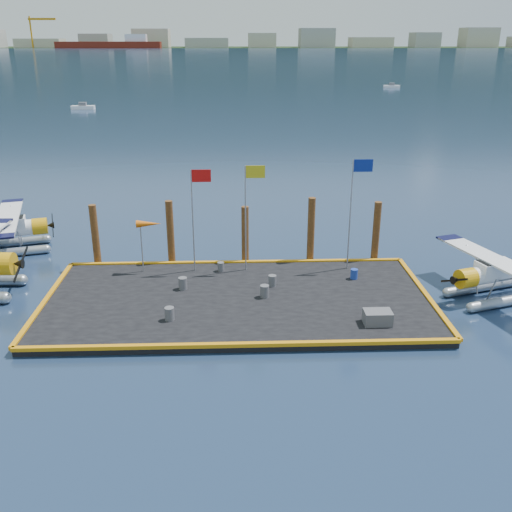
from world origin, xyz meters
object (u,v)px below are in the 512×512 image
at_px(flagpole_blue, 355,198).
at_px(piling_2, 245,237).
at_px(drum_2, 272,281).
at_px(seaplane_c, 4,232).
at_px(seaplane_d, 499,276).
at_px(flagpole_yellow, 249,202).
at_px(drum_0, 183,283).
at_px(flagpole_red, 196,205).
at_px(drum_4, 354,274).
at_px(windsock, 148,225).
at_px(piling_3, 311,232).
at_px(drum_1, 265,291).
at_px(piling_0, 95,237).
at_px(drum_5, 221,267).
at_px(piling_4, 376,234).
at_px(piling_1, 171,235).
at_px(crate, 378,317).
at_px(drum_3, 170,314).

xyz_separation_m(flagpole_blue, piling_2, (-6.20, 1.60, -2.79)).
bearing_deg(drum_2, piling_2, 109.35).
bearing_deg(flagpole_blue, seaplane_c, 167.89).
bearing_deg(seaplane_d, flagpole_yellow, 57.32).
height_order(drum_0, flagpole_red, flagpole_red).
distance_m(drum_4, flagpole_red, 9.76).
bearing_deg(flagpole_yellow, drum_2, -63.39).
bearing_deg(flagpole_red, flagpole_yellow, 0.00).
bearing_deg(windsock, flagpole_red, 0.00).
xyz_separation_m(drum_2, piling_3, (2.60, 4.00, 1.44)).
xyz_separation_m(drum_1, piling_0, (-9.90, 5.44, 1.27)).
distance_m(seaplane_c, drum_5, 15.02).
bearing_deg(piling_4, piling_1, 180.00).
distance_m(seaplane_d, drum_5, 15.30).
height_order(flagpole_yellow, piling_3, flagpole_yellow).
bearing_deg(windsock, drum_4, -7.69).
relative_size(flagpole_yellow, piling_0, 1.55).
distance_m(drum_2, drum_4, 4.77).
xyz_separation_m(drum_0, piling_4, (11.48, 4.24, 1.27)).
height_order(drum_1, piling_2, piling_2).
bearing_deg(drum_4, piling_0, 168.14).
bearing_deg(drum_5, crate, -42.16).
relative_size(crate, flagpole_yellow, 0.21).
bearing_deg(drum_5, piling_0, 166.89).
xyz_separation_m(flagpole_red, flagpole_blue, (8.99, -0.00, 0.29)).
relative_size(drum_1, windsock, 0.21).
bearing_deg(piling_0, drum_3, -56.66).
distance_m(drum_0, piling_4, 12.30).
height_order(drum_3, flagpole_yellow, flagpole_yellow).
bearing_deg(flagpole_blue, piling_4, 41.58).
bearing_deg(seaplane_d, drum_1, 73.65).
height_order(seaplane_c, piling_3, piling_3).
distance_m(drum_3, flagpole_blue, 12.46).
height_order(seaplane_c, piling_0, piling_0).
bearing_deg(drum_3, piling_1, 94.94).
bearing_deg(flagpole_yellow, piling_2, 97.21).
distance_m(flagpole_red, windsock, 2.97).
relative_size(drum_1, piling_4, 0.17).
bearing_deg(drum_4, windsock, 172.31).
height_order(seaplane_d, drum_0, seaplane_d).
bearing_deg(drum_5, seaplane_d, -12.94).
relative_size(drum_0, crate, 0.50).
height_order(drum_2, crate, crate).
distance_m(flagpole_red, piling_4, 11.17).
distance_m(drum_3, piling_1, 8.02).
relative_size(drum_2, drum_5, 1.13).
relative_size(drum_0, piling_2, 0.17).
height_order(drum_0, piling_0, piling_0).
distance_m(seaplane_c, seaplane_d, 30.24).
height_order(flagpole_blue, piling_4, flagpole_blue).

